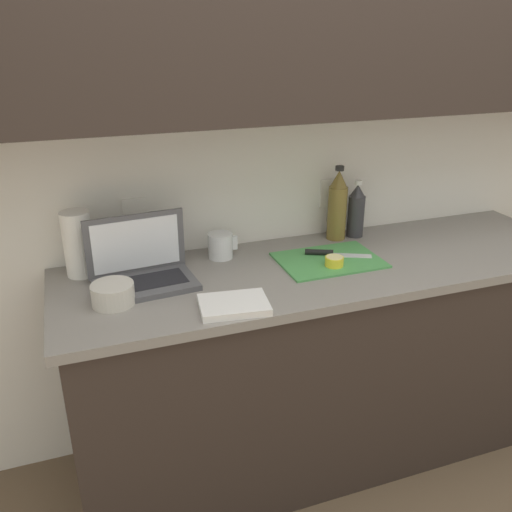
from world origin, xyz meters
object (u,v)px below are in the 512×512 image
object	(u,v)px
knife	(327,253)
measuring_cup	(221,246)
laptop	(142,268)
bottle_oil_tall	(337,206)
paper_towel_roll	(78,244)
lemon_half_cut	(334,261)
cutting_board	(329,260)
bowl_white	(113,294)
bottle_green_soda	(356,211)

from	to	relation	value
knife	measuring_cup	size ratio (longest dim) A/B	2.12
laptop	bottle_oil_tall	bearing A→B (deg)	5.62
knife	paper_towel_roll	xyz separation A→B (m)	(-0.91, 0.15, 0.10)
lemon_half_cut	laptop	bearing A→B (deg)	170.72
cutting_board	bowl_white	xyz separation A→B (m)	(-0.82, -0.08, 0.03)
measuring_cup	laptop	bearing A→B (deg)	-159.14
laptop	bottle_green_soda	world-z (taller)	bottle_green_soda
bottle_oil_tall	bottle_green_soda	bearing A→B (deg)	-0.00
cutting_board	lemon_half_cut	bearing A→B (deg)	-99.23
lemon_half_cut	paper_towel_roll	bearing A→B (deg)	164.09
cutting_board	lemon_half_cut	world-z (taller)	lemon_half_cut
bowl_white	cutting_board	bearing A→B (deg)	5.38
bottle_green_soda	paper_towel_roll	distance (m)	1.13
bowl_white	bottle_oil_tall	bearing A→B (deg)	16.78
lemon_half_cut	bowl_white	xyz separation A→B (m)	(-0.81, -0.02, 0.01)
laptop	bottle_oil_tall	world-z (taller)	bottle_oil_tall
laptop	bowl_white	bearing A→B (deg)	-136.18
laptop	bottle_oil_tall	distance (m)	0.86
knife	measuring_cup	world-z (taller)	measuring_cup
laptop	measuring_cup	distance (m)	0.35
paper_towel_roll	cutting_board	bearing A→B (deg)	-12.10
lemon_half_cut	bottle_green_soda	world-z (taller)	bottle_green_soda
measuring_cup	bowl_white	size ratio (longest dim) A/B	0.83
measuring_cup	bowl_white	world-z (taller)	measuring_cup
measuring_cup	lemon_half_cut	bearing A→B (deg)	-32.45
laptop	lemon_half_cut	size ratio (longest dim) A/B	5.24
cutting_board	paper_towel_roll	size ratio (longest dim) A/B	1.62
laptop	cutting_board	bearing A→B (deg)	-9.31
bottle_oil_tall	laptop	bearing A→B (deg)	-169.35
bottle_green_soda	bowl_white	world-z (taller)	bottle_green_soda
cutting_board	measuring_cup	world-z (taller)	measuring_cup
knife	bowl_white	xyz separation A→B (m)	(-0.83, -0.12, 0.02)
knife	bottle_oil_tall	xyz separation A→B (m)	(0.13, 0.17, 0.13)
lemon_half_cut	cutting_board	bearing A→B (deg)	80.77
bottle_oil_tall	measuring_cup	world-z (taller)	bottle_oil_tall
lemon_half_cut	bottle_green_soda	xyz separation A→B (m)	(0.24, 0.27, 0.09)
bottle_oil_tall	bowl_white	distance (m)	1.01
bottle_green_soda	measuring_cup	distance (m)	0.62
cutting_board	bottle_oil_tall	bearing A→B (deg)	56.97
laptop	bottle_oil_tall	xyz separation A→B (m)	(0.84, 0.16, 0.09)
bottle_green_soda	cutting_board	bearing A→B (deg)	-137.26
bottle_green_soda	measuring_cup	size ratio (longest dim) A/B	2.11
knife	bottle_oil_tall	size ratio (longest dim) A/B	0.79
cutting_board	bottle_oil_tall	world-z (taller)	bottle_oil_tall
paper_towel_roll	knife	bearing A→B (deg)	-9.56
lemon_half_cut	knife	bearing A→B (deg)	78.91
bottle_green_soda	bowl_white	distance (m)	1.09
knife	lemon_half_cut	world-z (taller)	lemon_half_cut
paper_towel_roll	measuring_cup	bearing A→B (deg)	-1.96
knife	bottle_green_soda	xyz separation A→B (m)	(0.22, 0.17, 0.10)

